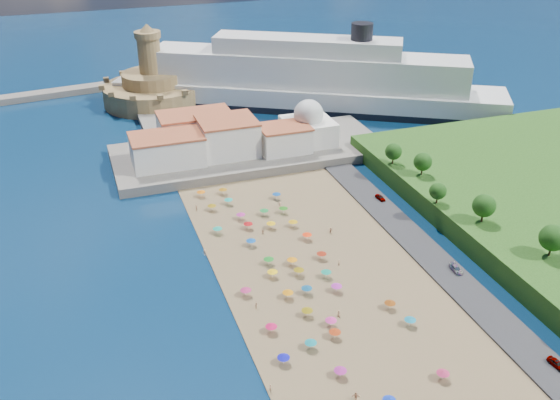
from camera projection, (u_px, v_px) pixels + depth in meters
name	position (u px, v px, depth m)	size (l,w,h in m)	color
ground	(299.00, 280.00, 145.25)	(700.00, 700.00, 0.00)	#071938
terrace	(250.00, 152.00, 208.58)	(90.00, 36.00, 3.00)	#59544C
jetty	(166.00, 125.00, 231.65)	(18.00, 70.00, 2.40)	#59544C
waterfront_buildings	(211.00, 138.00, 202.38)	(57.00, 29.00, 11.00)	silver
domed_building	(308.00, 126.00, 209.23)	(16.00, 16.00, 15.00)	silver
fortress	(153.00, 88.00, 254.24)	(40.00, 40.00, 32.40)	#9A7C4D
cruise_ship	(307.00, 83.00, 248.74)	(148.06, 97.65, 34.32)	black
beach_parasols	(311.00, 300.00, 134.90)	(31.86, 114.64, 2.20)	gray
beachgoers	(294.00, 283.00, 142.35)	(35.13, 94.23, 1.88)	tan
parked_cars	(457.00, 270.00, 146.49)	(2.08, 76.82, 1.36)	gray
hillside_trees	(502.00, 222.00, 148.88)	(16.04, 101.79, 7.93)	#382314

